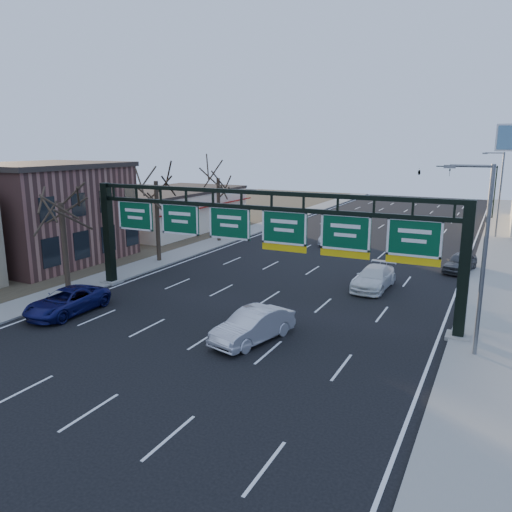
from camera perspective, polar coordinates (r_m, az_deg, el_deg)
The scene contains 19 objects.
ground at distance 24.70m, azimuth -8.46°, elevation -10.97°, with size 160.00×160.00×0.00m, color black.
sidewalk_left at distance 47.39m, azimuth -7.33°, elevation 0.70°, with size 3.00×120.00×0.12m, color gray.
sidewalk_right at distance 39.62m, azimuth 25.18°, elevation -2.83°, with size 3.00×120.00×0.12m, color gray.
dirt_strip_left at distance 55.05m, azimuth -17.94°, elevation 1.83°, with size 21.00×120.00×0.06m, color #473D2B.
lane_markings at distance 41.78m, azimuth 7.42°, elevation -1.02°, with size 21.60×120.00×0.01m, color white.
sign_gantry at distance 29.90m, azimuth 0.31°, elevation 2.65°, with size 24.60×1.20×7.20m.
brick_block at distance 45.84m, azimuth -23.01°, elevation 4.58°, with size 10.40×12.40×8.30m.
cream_strip at distance 59.20m, azimuth -9.54°, elevation 5.29°, with size 10.90×18.40×4.70m.
tree_gantry at distance 35.09m, azimuth -21.53°, elevation 7.36°, with size 3.60×3.60×8.48m.
tree_mid at distance 42.37m, azimuth -11.45°, elevation 9.77°, with size 3.60×3.60×9.24m.
tree_far at distance 50.64m, azimuth -4.38°, elevation 10.01°, with size 3.60×3.60×8.86m.
streetlight_near at distance 24.86m, azimuth 24.39°, elevation 0.48°, with size 2.15×0.22×9.00m.
streetlight_far at distance 58.58m, azimuth 26.01°, elevation 6.79°, with size 2.15×0.22×9.00m.
traffic_signal_mast at distance 73.90m, azimuth 20.98°, elevation 8.53°, with size 10.16×0.54×7.00m.
car_blue_suv at distance 31.67m, azimuth -20.78°, elevation -4.87°, with size 2.46×5.35×1.49m, color #121452.
car_silver_sedan at distance 25.59m, azimuth -0.35°, elevation -7.97°, with size 1.74×4.98×1.64m, color silver.
car_white_wagon at distance 35.56m, azimuth 13.33°, elevation -2.44°, with size 2.14×5.26×1.53m, color white.
car_grey_far at distance 42.31m, azimuth 22.30°, elevation -0.68°, with size 1.76×4.37×1.49m, color #424447.
car_silver_distant at distance 50.52m, azimuth 8.47°, elevation 2.15°, with size 1.47×4.23×1.39m, color #B1B1B6.
Camera 1 is at (13.21, -18.38, 9.88)m, focal length 35.00 mm.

